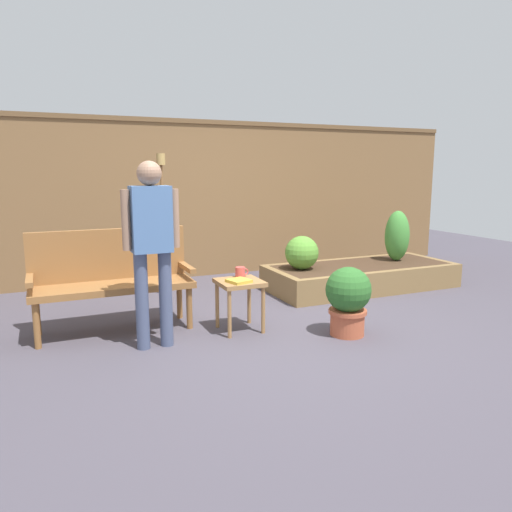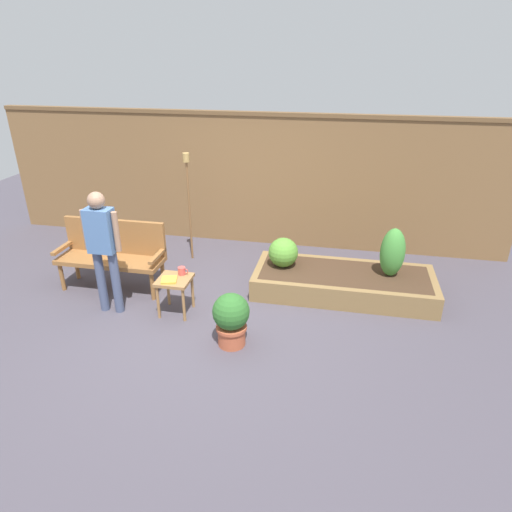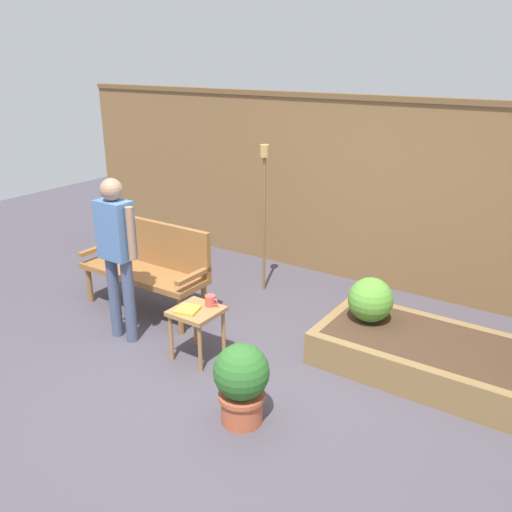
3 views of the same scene
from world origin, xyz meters
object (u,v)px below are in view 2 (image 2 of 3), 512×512
garden_bench (113,250)px  cup_on_table (182,271)px  shrub_near_bench (283,252)px  tiki_torch (188,188)px  potted_boxwood (231,318)px  shrub_far_corner (393,252)px  person_by_bench (103,243)px  book_on_table (169,280)px  side_table (175,284)px

garden_bench → cup_on_table: 1.20m
shrub_near_bench → tiki_torch: tiki_torch is taller
cup_on_table → potted_boxwood: potted_boxwood is taller
shrub_far_corner → potted_boxwood: bearing=-139.9°
garden_bench → cup_on_table: bearing=-19.1°
potted_boxwood → shrub_far_corner: size_ratio=0.95×
shrub_far_corner → person_by_bench: bearing=-162.3°
person_by_bench → tiki_torch: bearing=74.0°
book_on_table → shrub_near_bench: (1.24, 1.06, 0.01)m
garden_bench → book_on_table: 1.20m
potted_boxwood → shrub_near_bench: 1.55m
shrub_near_bench → cup_on_table: bearing=-143.0°
cup_on_table → shrub_far_corner: bearing=18.5°
side_table → cup_on_table: bearing=64.6°
shrub_far_corner → person_by_bench: person_by_bench is taller
potted_boxwood → person_by_bench: person_by_bench is taller
cup_on_table → shrub_near_bench: size_ratio=0.32×
tiki_torch → person_by_bench: bearing=-106.0°
shrub_near_bench → book_on_table: bearing=-139.5°
cup_on_table → tiki_torch: tiki_torch is taller
garden_bench → person_by_bench: (0.26, -0.63, 0.39)m
tiki_torch → person_by_bench: tiki_torch is taller
cup_on_table → potted_boxwood: 1.03m
side_table → shrub_near_bench: (1.20, 0.99, 0.11)m
tiki_torch → person_by_bench: 1.78m
shrub_far_corner → person_by_bench: 3.64m
potted_boxwood → shrub_far_corner: shrub_far_corner is taller
shrub_near_bench → shrub_far_corner: bearing=0.0°
cup_on_table → person_by_bench: 1.00m
garden_bench → tiki_torch: bearing=55.2°
shrub_far_corner → cup_on_table: bearing=-161.5°
side_table → book_on_table: 0.13m
book_on_table → person_by_bench: bearing=167.5°
garden_bench → potted_boxwood: 2.19m
garden_bench → shrub_far_corner: (3.71, 0.47, 0.09)m
cup_on_table → shrub_near_bench: (1.14, 0.86, -0.03)m
book_on_table → tiki_torch: 1.81m
cup_on_table → shrub_near_bench: bearing=37.0°
side_table → person_by_bench: 0.99m
side_table → person_by_bench: person_by_bench is taller
potted_boxwood → shrub_near_bench: (0.35, 1.50, 0.15)m
cup_on_table → book_on_table: size_ratio=0.71×
shrub_near_bench → person_by_bench: 2.34m
garden_bench → book_on_table: bearing=-29.6°
cup_on_table → side_table: bearing=-115.4°
cup_on_table → person_by_bench: (-0.88, -0.24, 0.40)m
book_on_table → garden_bench: bearing=134.8°
book_on_table → tiki_torch: tiki_torch is taller
book_on_table → shrub_far_corner: size_ratio=0.28×
cup_on_table → book_on_table: 0.22m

